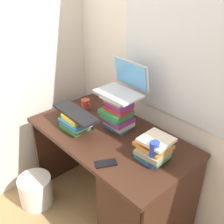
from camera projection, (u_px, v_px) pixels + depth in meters
ground_plane at (110, 204)px, 2.42m from camera, size 6.00×6.00×0.00m
wall_back at (150, 49)px, 2.00m from camera, size 6.00×0.06×2.60m
wall_left at (46, 37)px, 2.27m from camera, size 0.05×6.00×2.60m
desk at (136, 192)px, 2.01m from camera, size 1.26×0.68×0.74m
book_stack_tall at (118, 112)px, 2.06m from camera, size 0.22×0.20×0.29m
book_stack_keyboard_riser at (76, 122)px, 2.09m from camera, size 0.23×0.17×0.13m
book_stack_side at (154, 148)px, 1.78m from camera, size 0.23×0.21×0.16m
laptop at (124, 86)px, 1.99m from camera, size 0.33×0.26×0.22m
keyboard at (75, 113)px, 2.05m from camera, size 0.43×0.16×0.02m
computer_mouse at (142, 147)px, 1.90m from camera, size 0.06×0.10×0.04m
mug at (86, 104)px, 2.37m from camera, size 0.11×0.07×0.09m
water_bottle at (154, 154)px, 1.70m from camera, size 0.06×0.06×0.18m
cell_phone at (106, 163)px, 1.76m from camera, size 0.12×0.15×0.01m
wastebasket at (36, 190)px, 2.39m from camera, size 0.28×0.28×0.26m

